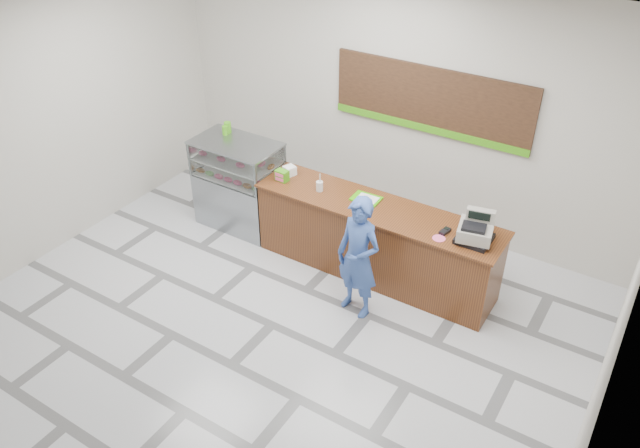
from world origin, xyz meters
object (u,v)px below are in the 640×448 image
Objects in this scene: display_case at (239,184)px; customer at (358,258)px; cash_register at (476,230)px; serving_tray at (366,199)px; sales_counter at (375,241)px.

display_case is 0.84× the size of customer.
cash_register is 1.27× the size of serving_tray.
display_case is at bearing -179.99° from sales_counter.
sales_counter is 8.81× the size of serving_tray.
display_case is 3.53m from cash_register.
serving_tray is at bearing 2.58° from display_case.
sales_counter is at bearing 0.01° from display_case.
cash_register is at bearing -1.58° from sales_counter.
sales_counter is 1.43m from cash_register.
display_case is at bearing -179.30° from serving_tray.
sales_counter is at bearing -25.81° from serving_tray.
customer is at bearing -159.39° from cash_register.
serving_tray is (-1.48, 0.13, -0.13)m from cash_register.
display_case reaches higher than sales_counter.
cash_register reaches higher than serving_tray.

